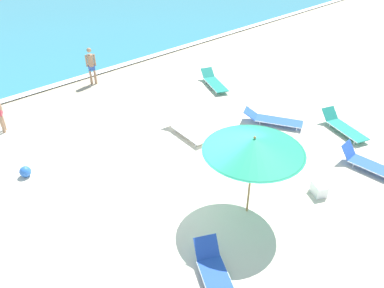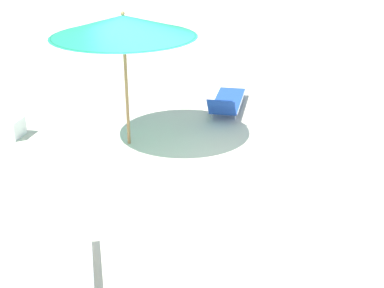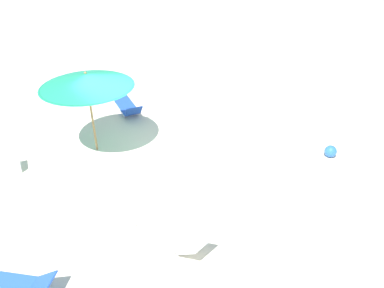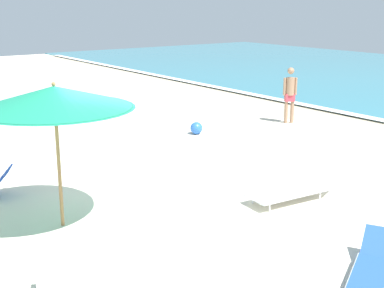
{
  "view_description": "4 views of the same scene",
  "coord_description": "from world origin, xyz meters",
  "px_view_note": "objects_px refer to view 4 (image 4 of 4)",
  "views": [
    {
      "loc": [
        -5.79,
        -5.98,
        7.39
      ],
      "look_at": [
        0.7,
        1.04,
        1.11
      ],
      "focal_mm": 35.0,
      "sensor_mm": 36.0,
      "label": 1
    },
    {
      "loc": [
        2.17,
        8.04,
        4.05
      ],
      "look_at": [
        0.11,
        1.11,
        0.92
      ],
      "focal_mm": 50.0,
      "sensor_mm": 36.0,
      "label": 2
    },
    {
      "loc": [
        6.57,
        6.91,
        6.08
      ],
      "look_at": [
        -0.11,
        1.78,
        0.96
      ],
      "focal_mm": 35.0,
      "sensor_mm": 36.0,
      "label": 3
    },
    {
      "loc": [
        8.89,
        -4.54,
        3.74
      ],
      "look_at": [
        0.24,
        1.76,
        0.89
      ],
      "focal_mm": 50.0,
      "sensor_mm": 36.0,
      "label": 4
    }
  ],
  "objects_px": {
    "sun_lounger_mid_beach_pair_a": "(374,277)",
    "sun_lounger_near_water_right": "(296,189)",
    "beach_umbrella": "(54,98)",
    "beachgoer_wading_adult": "(290,92)",
    "beach_ball": "(196,128)",
    "cooler_box": "(57,283)"
  },
  "relations": [
    {
      "from": "sun_lounger_mid_beach_pair_a",
      "to": "beachgoer_wading_adult",
      "type": "relative_size",
      "value": 1.3
    },
    {
      "from": "sun_lounger_mid_beach_pair_a",
      "to": "cooler_box",
      "type": "height_order",
      "value": "sun_lounger_mid_beach_pair_a"
    },
    {
      "from": "beachgoer_wading_adult",
      "to": "cooler_box",
      "type": "bearing_deg",
      "value": -124.55
    },
    {
      "from": "beach_umbrella",
      "to": "sun_lounger_near_water_right",
      "type": "height_order",
      "value": "beach_umbrella"
    },
    {
      "from": "sun_lounger_near_water_right",
      "to": "sun_lounger_mid_beach_pair_a",
      "type": "distance_m",
      "value": 3.45
    },
    {
      "from": "beach_ball",
      "to": "cooler_box",
      "type": "xyz_separation_m",
      "value": [
        6.07,
        -6.76,
        0.01
      ]
    },
    {
      "from": "sun_lounger_mid_beach_pair_a",
      "to": "beachgoer_wading_adult",
      "type": "bearing_deg",
      "value": 111.87
    },
    {
      "from": "sun_lounger_near_water_right",
      "to": "cooler_box",
      "type": "distance_m",
      "value": 5.2
    },
    {
      "from": "beachgoer_wading_adult",
      "to": "cooler_box",
      "type": "distance_m",
      "value": 11.5
    },
    {
      "from": "beach_ball",
      "to": "cooler_box",
      "type": "bearing_deg",
      "value": -48.08
    },
    {
      "from": "beach_umbrella",
      "to": "sun_lounger_near_water_right",
      "type": "relative_size",
      "value": 1.26
    },
    {
      "from": "cooler_box",
      "to": "beach_ball",
      "type": "bearing_deg",
      "value": 70.4
    },
    {
      "from": "beach_umbrella",
      "to": "beachgoer_wading_adult",
      "type": "distance_m",
      "value": 9.77
    },
    {
      "from": "beach_ball",
      "to": "cooler_box",
      "type": "distance_m",
      "value": 9.08
    },
    {
      "from": "beach_umbrella",
      "to": "beach_ball",
      "type": "xyz_separation_m",
      "value": [
        -3.94,
        5.79,
        -2.05
      ]
    },
    {
      "from": "sun_lounger_near_water_right",
      "to": "beach_ball",
      "type": "distance_m",
      "value": 5.66
    },
    {
      "from": "beach_umbrella",
      "to": "sun_lounger_near_water_right",
      "type": "xyz_separation_m",
      "value": [
        1.49,
        4.19,
        -2.02
      ]
    },
    {
      "from": "sun_lounger_mid_beach_pair_a",
      "to": "sun_lounger_near_water_right",
      "type": "bearing_deg",
      "value": 122.18
    },
    {
      "from": "sun_lounger_mid_beach_pair_a",
      "to": "beach_umbrella",
      "type": "bearing_deg",
      "value": -179.33
    },
    {
      "from": "beach_ball",
      "to": "cooler_box",
      "type": "height_order",
      "value": "cooler_box"
    },
    {
      "from": "beach_umbrella",
      "to": "sun_lounger_mid_beach_pair_a",
      "type": "xyz_separation_m",
      "value": [
        4.49,
        2.5,
        -2.03
      ]
    },
    {
      "from": "beach_umbrella",
      "to": "sun_lounger_mid_beach_pair_a",
      "type": "height_order",
      "value": "beach_umbrella"
    }
  ]
}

